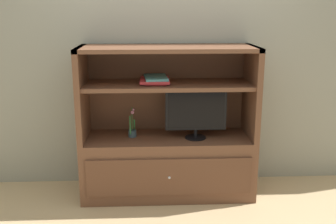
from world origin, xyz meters
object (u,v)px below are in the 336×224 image
Objects in this scene: media_console at (168,148)px; potted_plant at (132,131)px; magazine_stack at (155,80)px; tv_monitor at (196,112)px.

media_console reaches higher than potted_plant.
media_console is 4.60× the size of magazine_stack.
tv_monitor is at bearing -7.03° from potted_plant.
potted_plant is (-0.58, 0.07, -0.19)m from tv_monitor.
potted_plant is (-0.33, 0.01, 0.17)m from media_console.
media_console is at bearing 165.95° from tv_monitor.
potted_plant is at bearing 176.45° from magazine_stack.
magazine_stack is at bearing -177.34° from media_console.
magazine_stack is at bearing 170.91° from tv_monitor.
magazine_stack reaches higher than potted_plant.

